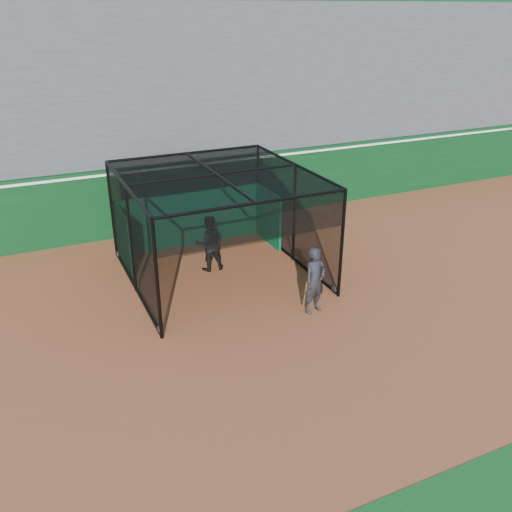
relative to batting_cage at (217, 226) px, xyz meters
name	(u,v)px	position (x,y,z in m)	size (l,w,h in m)	color
ground	(253,346)	(-0.66, -4.05, -1.58)	(120.00, 120.00, 0.00)	brown
outfield_wall	(157,196)	(-0.66, 4.45, -0.30)	(50.00, 0.50, 2.50)	#093614
grandstand	(126,92)	(-0.66, 8.22, 2.89)	(50.00, 7.85, 8.95)	#4C4C4F
batting_cage	(217,226)	(0.00, 0.00, 0.00)	(5.27, 5.58, 3.17)	black
batter	(209,243)	(-0.14, 0.44, -0.69)	(0.86, 0.67, 1.78)	black
on_deck_player	(315,280)	(1.52, -3.19, -0.65)	(0.77, 0.60, 1.87)	black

